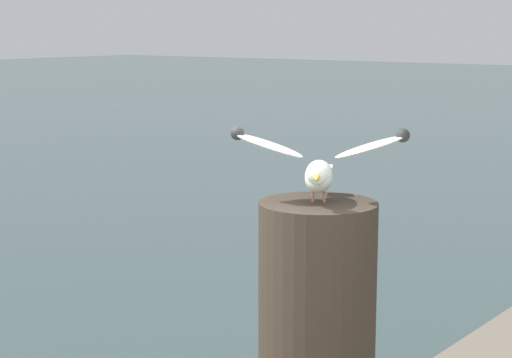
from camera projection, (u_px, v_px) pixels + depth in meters
seagull at (319, 165)px, 2.81m from camera, size 0.38×0.52×0.24m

